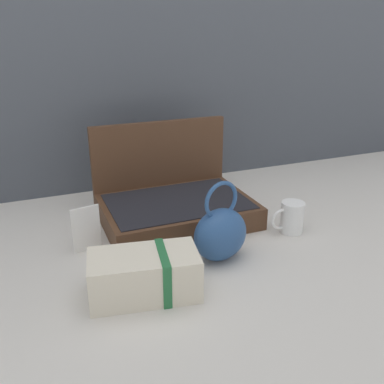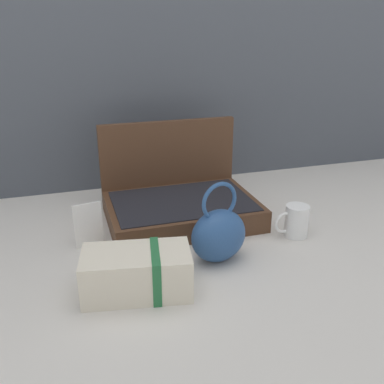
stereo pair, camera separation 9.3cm
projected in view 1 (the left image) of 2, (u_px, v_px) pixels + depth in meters
ground_plane at (182, 246)px, 1.25m from camera, size 6.00×6.00×0.00m
open_suitcase at (173, 200)px, 1.42m from camera, size 0.48×0.35×0.30m
teal_pouch_handbag at (220, 233)px, 1.16m from camera, size 0.18×0.15×0.23m
cream_toiletry_bag at (146, 275)px, 1.02m from camera, size 0.28×0.18×0.11m
coffee_mug at (291, 217)px, 1.33m from camera, size 0.11×0.07×0.10m
info_card_left at (86, 229)px, 1.21m from camera, size 0.08×0.02×0.13m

